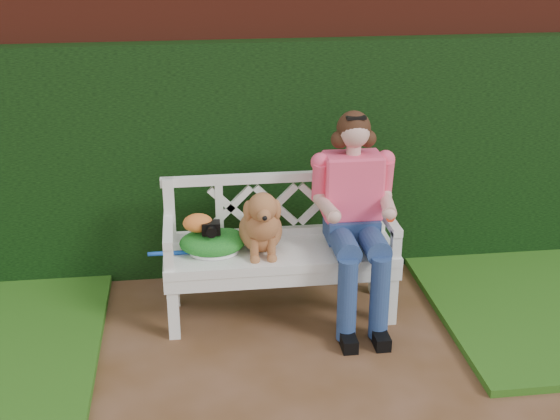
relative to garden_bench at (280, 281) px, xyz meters
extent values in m
plane|color=#4D2E14|center=(-0.06, -0.98, -0.24)|extent=(60.00, 60.00, 0.00)
cube|color=#5D2013|center=(-0.06, 0.92, 0.86)|extent=(10.00, 0.30, 2.20)
cube|color=#153D10|center=(-0.06, 0.70, 0.61)|extent=(10.00, 0.18, 1.70)
cube|color=black|center=(-0.44, -0.03, 0.42)|extent=(0.12, 0.09, 0.08)
ellipsoid|color=orange|center=(-0.52, 0.01, 0.44)|extent=(0.22, 0.19, 0.12)
camera|label=1|loc=(-0.56, -4.35, 2.31)|focal=48.00mm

